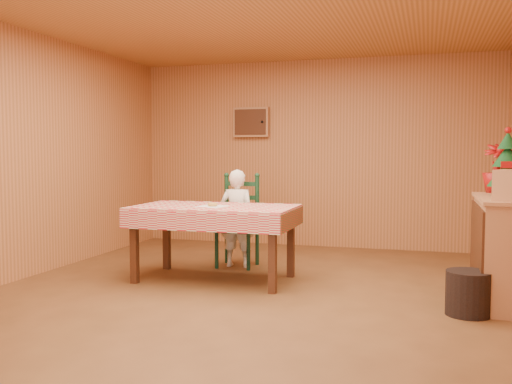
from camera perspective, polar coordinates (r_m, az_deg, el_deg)
ground at (r=5.28m, az=-0.64°, el=-10.48°), size 6.00×6.00×0.00m
cabin_walls at (r=5.65m, az=0.96°, el=9.12°), size 5.10×6.05×2.65m
dining_table at (r=5.87m, az=-4.18°, el=-2.20°), size 1.66×0.96×0.77m
ladder_chair at (r=6.63m, az=-1.74°, el=-3.09°), size 0.44×0.40×1.08m
seated_child at (r=6.57m, az=-1.90°, el=-2.63°), size 0.41×0.27×1.12m
napkin at (r=5.82m, az=-4.36°, el=-1.43°), size 0.30×0.30×0.00m
donut at (r=5.81m, az=-4.36°, el=-1.25°), size 0.14×0.14×0.04m
shelf_unit at (r=5.48m, az=23.83°, el=-5.31°), size 0.54×1.24×0.93m
christmas_tree at (r=5.67m, az=23.82°, el=2.55°), size 0.34×0.34×0.62m
flower_arrangement at (r=5.96m, az=22.98°, el=2.22°), size 0.28×0.28×0.48m
storage_bin at (r=4.99m, az=20.47°, el=-9.46°), size 0.40×0.40×0.36m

